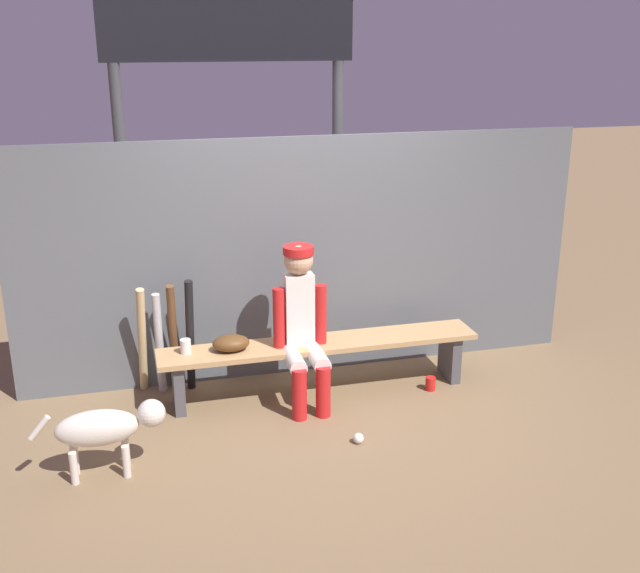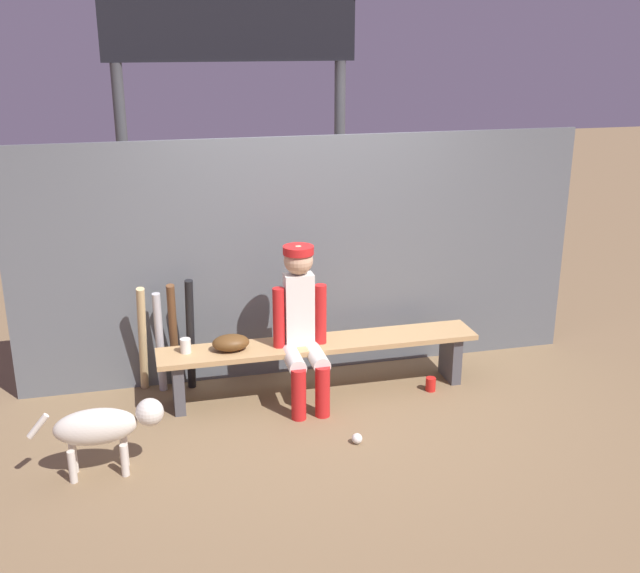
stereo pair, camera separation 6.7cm
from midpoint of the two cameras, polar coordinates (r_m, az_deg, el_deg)
ground_plane at (r=6.09m, az=0.32°, el=-7.92°), size 30.00×30.00×0.00m
chainlink_fence at (r=6.14m, az=-0.71°, el=2.14°), size 4.62×0.03×1.96m
dugout_bench at (r=5.94m, az=0.33°, el=-4.97°), size 2.50×0.36×0.43m
player_seated at (r=5.69m, az=-1.02°, el=-2.67°), size 0.41×0.55×1.22m
baseball_glove at (r=5.76m, az=-6.37°, el=-4.21°), size 0.28×0.20×0.12m
bat_aluminum_black at (r=6.01m, az=-9.36°, el=-3.62°), size 0.08×0.19×0.94m
bat_wood_dark at (r=6.05m, az=-10.60°, el=-3.71°), size 0.08×0.23×0.91m
bat_aluminum_silver at (r=6.05m, az=-11.60°, el=-4.15°), size 0.08×0.13×0.83m
bat_wood_natural at (r=6.04m, az=-12.83°, el=-3.91°), size 0.09×0.27×0.91m
baseball at (r=5.38m, az=3.15°, el=-11.30°), size 0.07×0.07×0.07m
cup_on_ground at (r=6.16m, az=8.60°, el=-7.25°), size 0.08×0.08×0.11m
cup_on_bench at (r=5.77m, az=-9.71°, el=-4.40°), size 0.08×0.08×0.11m
scoreboard at (r=6.88m, az=-5.71°, el=16.01°), size 2.45×0.27×3.41m
dog at (r=5.08m, az=-15.45°, el=-10.06°), size 0.84×0.20×0.49m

